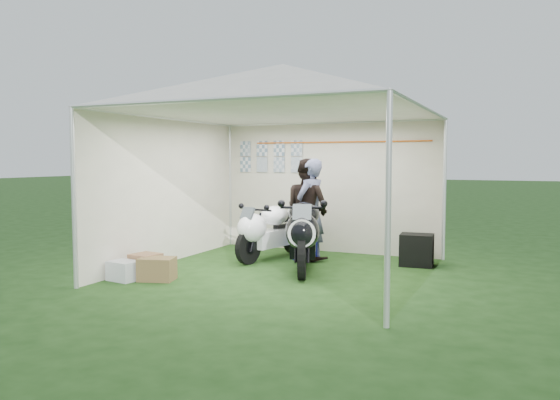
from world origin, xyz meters
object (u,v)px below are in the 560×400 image
(equipment_box, at_px, (417,250))
(crate_2, at_px, (159,265))
(paddock_stand, at_px, (305,250))
(person_dark_jacket, at_px, (307,209))
(crate_0, at_px, (124,271))
(person_blue_jacket, at_px, (310,210))
(motorcycle_black, at_px, (303,232))
(crate_3, at_px, (157,269))
(canopy_tent, at_px, (284,94))
(motorcycle_white, at_px, (269,229))
(crate_1, at_px, (146,265))

(equipment_box, distance_m, crate_2, 3.92)
(paddock_stand, bearing_deg, person_dark_jacket, -6.71)
(crate_0, bearing_deg, person_blue_jacket, 53.83)
(motorcycle_black, distance_m, crate_3, 2.17)
(canopy_tent, xyz_separation_m, crate_0, (-1.75, -1.41, -2.44))
(motorcycle_white, distance_m, person_dark_jacket, 0.71)
(motorcycle_black, relative_size, crate_3, 4.35)
(crate_3, bearing_deg, canopy_tent, 42.51)
(motorcycle_white, relative_size, equipment_box, 3.67)
(motorcycle_black, relative_size, crate_0, 5.09)
(crate_0, xyz_separation_m, crate_3, (0.41, 0.18, 0.02))
(motorcycle_white, bearing_deg, crate_2, -111.63)
(equipment_box, xyz_separation_m, crate_3, (-3.04, -2.48, -0.09))
(canopy_tent, bearing_deg, crate_0, -141.05)
(canopy_tent, relative_size, person_blue_jacket, 3.41)
(crate_3, bearing_deg, crate_0, -155.66)
(motorcycle_white, height_order, person_dark_jacket, person_dark_jacket)
(crate_0, bearing_deg, crate_1, 73.39)
(motorcycle_black, relative_size, person_dark_jacket, 1.22)
(motorcycle_white, bearing_deg, person_dark_jacket, 37.78)
(motorcycle_black, distance_m, person_blue_jacket, 0.88)
(paddock_stand, xyz_separation_m, crate_2, (-1.57, -1.86, -0.05))
(motorcycle_black, xyz_separation_m, equipment_box, (1.47, 1.05, -0.33))
(paddock_stand, distance_m, crate_1, 2.68)
(motorcycle_black, bearing_deg, crate_2, -173.15)
(paddock_stand, distance_m, person_blue_jacket, 0.69)
(paddock_stand, bearing_deg, canopy_tent, -85.19)
(crate_0, bearing_deg, crate_3, 24.34)
(crate_0, xyz_separation_m, crate_1, (0.10, 0.34, 0.03))
(paddock_stand, height_order, person_blue_jacket, person_blue_jacket)
(person_dark_jacket, relative_size, crate_3, 3.56)
(canopy_tent, bearing_deg, motorcycle_white, 126.97)
(equipment_box, bearing_deg, paddock_stand, -175.20)
(equipment_box, bearing_deg, motorcycle_white, -169.49)
(person_blue_jacket, relative_size, crate_0, 4.17)
(paddock_stand, bearing_deg, equipment_box, 4.80)
(paddock_stand, relative_size, crate_3, 0.87)
(motorcycle_white, relative_size, crate_3, 3.90)
(motorcycle_black, bearing_deg, canopy_tent, -159.72)
(canopy_tent, xyz_separation_m, person_dark_jacket, (-0.06, 1.10, -1.74))
(canopy_tent, bearing_deg, motorcycle_black, 40.22)
(person_dark_jacket, relative_size, crate_0, 4.17)
(canopy_tent, relative_size, equipment_box, 11.41)
(equipment_box, height_order, crate_1, equipment_box)
(canopy_tent, height_order, crate_0, canopy_tent)
(person_dark_jacket, height_order, crate_1, person_dark_jacket)
(person_dark_jacket, distance_m, crate_2, 2.56)
(person_blue_jacket, bearing_deg, crate_0, -21.21)
(motorcycle_white, distance_m, equipment_box, 2.37)
(canopy_tent, height_order, equipment_box, canopy_tent)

